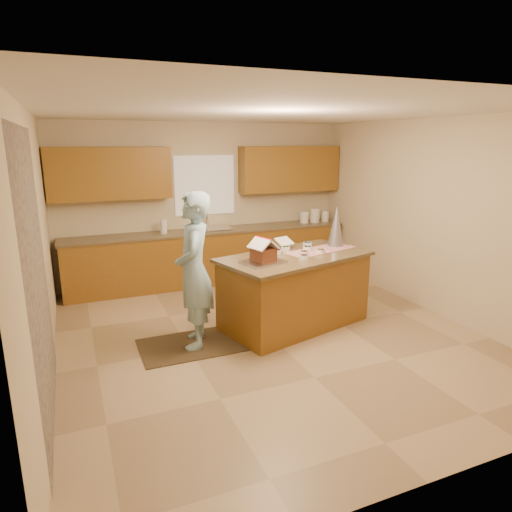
% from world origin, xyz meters
% --- Properties ---
extents(floor, '(5.50, 5.50, 0.00)m').
position_xyz_m(floor, '(0.00, 0.00, 0.00)').
color(floor, tan).
rests_on(floor, ground).
extents(ceiling, '(5.50, 5.50, 0.00)m').
position_xyz_m(ceiling, '(0.00, 0.00, 2.70)').
color(ceiling, silver).
rests_on(ceiling, floor).
extents(wall_back, '(5.50, 5.50, 0.00)m').
position_xyz_m(wall_back, '(0.00, 2.75, 1.35)').
color(wall_back, beige).
rests_on(wall_back, floor).
extents(wall_front, '(5.50, 5.50, 0.00)m').
position_xyz_m(wall_front, '(0.00, -2.75, 1.35)').
color(wall_front, beige).
rests_on(wall_front, floor).
extents(wall_left, '(5.50, 5.50, 0.00)m').
position_xyz_m(wall_left, '(-2.50, 0.00, 1.35)').
color(wall_left, beige).
rests_on(wall_left, floor).
extents(wall_right, '(5.50, 5.50, 0.00)m').
position_xyz_m(wall_right, '(2.50, 0.00, 1.35)').
color(wall_right, beige).
rests_on(wall_right, floor).
extents(stone_accent, '(0.00, 2.50, 2.50)m').
position_xyz_m(stone_accent, '(-2.48, -0.80, 1.25)').
color(stone_accent, gray).
rests_on(stone_accent, wall_left).
extents(window_curtain, '(1.05, 0.03, 1.00)m').
position_xyz_m(window_curtain, '(0.00, 2.72, 1.65)').
color(window_curtain, white).
rests_on(window_curtain, wall_back).
extents(back_counter_base, '(4.80, 0.60, 0.88)m').
position_xyz_m(back_counter_base, '(0.00, 2.45, 0.44)').
color(back_counter_base, brown).
rests_on(back_counter_base, floor).
extents(back_counter_top, '(4.85, 0.63, 0.04)m').
position_xyz_m(back_counter_top, '(0.00, 2.45, 0.90)').
color(back_counter_top, brown).
rests_on(back_counter_top, back_counter_base).
extents(upper_cabinet_left, '(1.85, 0.35, 0.80)m').
position_xyz_m(upper_cabinet_left, '(-1.55, 2.57, 1.90)').
color(upper_cabinet_left, olive).
rests_on(upper_cabinet_left, wall_back).
extents(upper_cabinet_right, '(1.85, 0.35, 0.80)m').
position_xyz_m(upper_cabinet_right, '(1.55, 2.57, 1.90)').
color(upper_cabinet_right, olive).
rests_on(upper_cabinet_right, wall_back).
extents(sink, '(0.70, 0.45, 0.12)m').
position_xyz_m(sink, '(0.00, 2.45, 0.89)').
color(sink, silver).
rests_on(sink, back_counter_top).
extents(faucet, '(0.03, 0.03, 0.28)m').
position_xyz_m(faucet, '(0.00, 2.63, 1.06)').
color(faucet, silver).
rests_on(faucet, back_counter_top).
extents(island_base, '(2.05, 1.39, 0.91)m').
position_xyz_m(island_base, '(0.45, 0.20, 0.46)').
color(island_base, brown).
rests_on(island_base, floor).
extents(island_top, '(2.15, 1.49, 0.04)m').
position_xyz_m(island_top, '(0.45, 0.20, 0.93)').
color(island_top, brown).
rests_on(island_top, island_base).
extents(table_runner, '(1.10, 0.63, 0.01)m').
position_xyz_m(table_runner, '(0.90, 0.32, 0.96)').
color(table_runner, '#A20B19').
rests_on(table_runner, island_top).
extents(baking_tray, '(0.55, 0.47, 0.03)m').
position_xyz_m(baking_tray, '(-0.09, 0.00, 0.97)').
color(baking_tray, silver).
rests_on(baking_tray, island_top).
extents(cookbook, '(0.27, 0.23, 0.10)m').
position_xyz_m(cookbook, '(0.50, 0.62, 1.05)').
color(cookbook, white).
rests_on(cookbook, island_top).
extents(tinsel_tree, '(0.28, 0.28, 0.57)m').
position_xyz_m(tinsel_tree, '(1.22, 0.46, 1.24)').
color(tinsel_tree, silver).
rests_on(tinsel_tree, island_top).
extents(rug, '(1.24, 0.81, 0.01)m').
position_xyz_m(rug, '(-0.97, 0.10, 0.01)').
color(rug, black).
rests_on(rug, floor).
extents(boy, '(0.61, 0.77, 1.83)m').
position_xyz_m(boy, '(-0.92, 0.10, 0.93)').
color(boy, '#8EB7C9').
rests_on(boy, rug).
extents(canister_a, '(0.16, 0.16, 0.21)m').
position_xyz_m(canister_a, '(1.82, 2.45, 1.03)').
color(canister_a, white).
rests_on(canister_a, back_counter_top).
extents(canister_b, '(0.17, 0.17, 0.25)m').
position_xyz_m(canister_b, '(2.04, 2.45, 1.05)').
color(canister_b, white).
rests_on(canister_b, back_counter_top).
extents(canister_c, '(0.14, 0.14, 0.19)m').
position_xyz_m(canister_c, '(2.26, 2.45, 1.02)').
color(canister_c, white).
rests_on(canister_c, back_counter_top).
extents(paper_towel, '(0.11, 0.11, 0.23)m').
position_xyz_m(paper_towel, '(-0.79, 2.45, 1.04)').
color(paper_towel, white).
rests_on(paper_towel, back_counter_top).
extents(gingerbread_house, '(0.35, 0.35, 0.29)m').
position_xyz_m(gingerbread_house, '(-0.09, 0.00, 1.09)').
color(gingerbread_house, brown).
rests_on(gingerbread_house, baking_tray).
extents(candy_bowls, '(0.88, 0.74, 0.06)m').
position_xyz_m(candy_bowls, '(0.52, 0.32, 0.98)').
color(candy_bowls, gold).
rests_on(candy_bowls, island_top).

